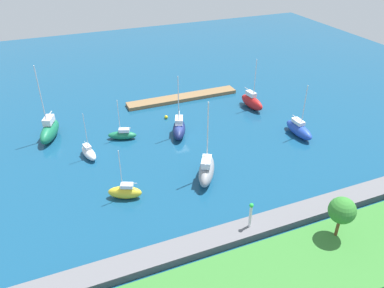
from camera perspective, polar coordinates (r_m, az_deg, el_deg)
name	(u,v)px	position (r m, az deg, el deg)	size (l,w,h in m)	color
water	(181,137)	(69.49, -1.64, 1.04)	(160.00, 160.00, 0.00)	navy
pier_dock	(183,98)	(84.24, -1.43, 7.05)	(25.06, 3.17, 0.77)	olive
breakwater	(253,228)	(50.35, 9.23, -12.48)	(58.70, 3.24, 1.13)	slate
shoreline_park	(289,276)	(45.95, 14.59, -18.80)	(62.72, 10.76, 1.12)	#387A33
harbor_beacon	(251,213)	(48.27, 8.89, -10.36)	(0.56, 0.56, 3.73)	silver
park_tree_mideast	(342,211)	(48.79, 21.83, -9.36)	(3.29, 3.29, 5.63)	brown
sailboat_green_center_basin	(122,135)	(69.72, -10.52, 1.40)	(5.45, 3.45, 7.77)	#19724C
sailboat_navy_west_end	(179,128)	(69.68, -1.98, 2.39)	(4.79, 7.30, 11.71)	#141E4C
sailboat_yellow_east_end	(125,192)	(55.36, -10.14, -7.17)	(5.14, 3.54, 8.13)	yellow
sailboat_white_along_channel	(89,152)	(65.69, -15.41, -1.24)	(2.69, 5.02, 8.32)	white
sailboat_gray_mid_basin	(206,170)	(57.87, 2.22, -3.91)	(5.82, 7.80, 12.94)	gray
sailboat_blue_outer_mooring	(299,129)	(72.35, 15.92, 2.17)	(2.28, 7.10, 10.07)	#2347B2
sailboat_red_by_breakwater	(252,102)	(80.81, 9.07, 6.38)	(2.76, 6.96, 10.70)	red
sailboat_green_inner_mooring	(50,130)	(73.09, -20.82, 1.94)	(5.11, 8.08, 14.11)	#19724C
mooring_buoy_yellow	(166,117)	(76.00, -3.94, 4.11)	(0.71, 0.71, 0.71)	yellow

